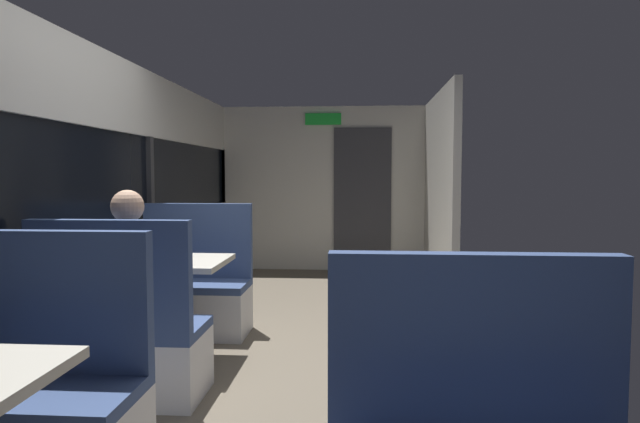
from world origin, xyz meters
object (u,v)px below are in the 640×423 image
(dining_table_mid_window, at_px, (163,273))
(bench_mid_window_facing_entry, at_px, (193,295))
(seated_passenger, at_px, (127,308))
(bench_near_window_facing_entry, at_px, (31,412))
(bench_mid_window_facing_end, at_px, (123,345))

(dining_table_mid_window, bearing_deg, bench_mid_window_facing_entry, 90.00)
(dining_table_mid_window, bearing_deg, seated_passenger, -90.00)
(bench_near_window_facing_entry, height_order, bench_mid_window_facing_entry, same)
(bench_mid_window_facing_end, xyz_separation_m, bench_mid_window_facing_entry, (0.00, 1.40, 0.00))
(bench_mid_window_facing_entry, bearing_deg, dining_table_mid_window, -90.00)
(bench_near_window_facing_entry, distance_m, bench_mid_window_facing_entry, 2.34)
(seated_passenger, bearing_deg, bench_near_window_facing_entry, -90.00)
(dining_table_mid_window, xyz_separation_m, seated_passenger, (0.00, -0.63, -0.10))
(dining_table_mid_window, xyz_separation_m, bench_mid_window_facing_entry, (0.00, 0.70, -0.31))
(dining_table_mid_window, bearing_deg, bench_near_window_facing_entry, -90.00)
(bench_mid_window_facing_end, bearing_deg, seated_passenger, 90.00)
(bench_near_window_facing_entry, bearing_deg, bench_mid_window_facing_entry, 90.00)
(bench_mid_window_facing_end, distance_m, bench_mid_window_facing_entry, 1.40)
(bench_near_window_facing_entry, height_order, dining_table_mid_window, bench_near_window_facing_entry)
(bench_near_window_facing_entry, height_order, bench_mid_window_facing_end, same)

